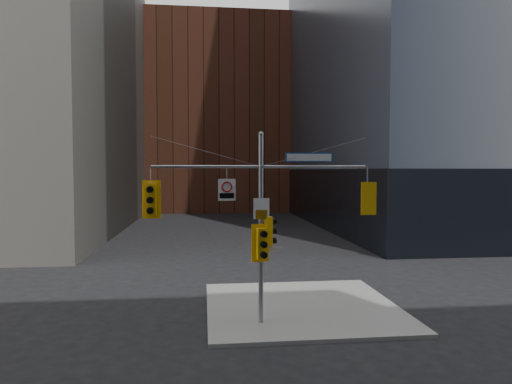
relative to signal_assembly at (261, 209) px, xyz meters
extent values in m
plane|color=black|center=(0.00, -1.99, -4.42)|extent=(160.00, 160.00, 0.00)
cube|color=gray|center=(2.00, 2.01, -4.34)|extent=(8.00, 8.00, 0.15)
cube|color=black|center=(28.00, 30.01, -1.42)|extent=(36.40, 36.40, 6.00)
cube|color=brown|center=(0.00, 56.01, 9.58)|extent=(26.00, 20.00, 28.00)
cylinder|color=gray|center=(0.00, 0.01, -0.82)|extent=(0.18, 0.18, 7.20)
sphere|color=gray|center=(0.00, 0.01, 2.78)|extent=(0.20, 0.20, 0.20)
cylinder|color=gray|center=(-2.00, 0.01, 1.58)|extent=(4.00, 0.11, 0.11)
cylinder|color=gray|center=(2.00, 0.01, 1.58)|extent=(4.00, 0.11, 0.11)
cylinder|color=gray|center=(0.00, -0.34, 1.58)|extent=(0.10, 0.70, 0.10)
cylinder|color=gray|center=(-2.00, 0.01, 2.13)|extent=(4.00, 0.02, 1.12)
cylinder|color=gray|center=(2.00, 0.01, 2.13)|extent=(4.00, 0.02, 1.12)
cube|color=#FDB70D|center=(-4.02, 0.01, 0.38)|extent=(0.37, 0.27, 1.14)
cube|color=#FDB70D|center=(-4.02, 0.20, 0.38)|extent=(0.67, 0.06, 1.41)
cylinder|color=black|center=(-4.02, -0.21, 0.76)|extent=(0.24, 0.18, 0.24)
cylinder|color=black|center=(-4.02, -0.12, 0.76)|extent=(0.21, 0.03, 0.21)
cylinder|color=black|center=(-4.02, -0.21, 0.38)|extent=(0.24, 0.18, 0.24)
cylinder|color=black|center=(-4.02, -0.12, 0.38)|extent=(0.21, 0.03, 0.21)
cylinder|color=black|center=(-4.02, -0.21, 0.00)|extent=(0.24, 0.18, 0.24)
cylinder|color=black|center=(-4.02, -0.12, 0.00)|extent=(0.21, 0.03, 0.21)
cube|color=#FDB70D|center=(4.09, 0.01, 0.38)|extent=(0.33, 0.24, 1.01)
cube|color=#FDB70D|center=(4.09, -0.17, 0.38)|extent=(0.60, 0.05, 1.25)
cylinder|color=black|center=(4.10, 0.20, 0.72)|extent=(0.21, 0.16, 0.21)
cylinder|color=black|center=(4.10, 0.12, 0.72)|extent=(0.18, 0.02, 0.18)
cylinder|color=black|center=(4.10, 0.20, 0.38)|extent=(0.21, 0.16, 0.21)
cylinder|color=black|center=(4.10, 0.12, 0.38)|extent=(0.18, 0.02, 0.18)
cylinder|color=black|center=(4.10, 0.20, 0.05)|extent=(0.21, 0.16, 0.21)
cylinder|color=#0CE559|center=(4.10, 0.12, 0.05)|extent=(0.18, 0.02, 0.18)
cube|color=#FDB70D|center=(0.28, 0.01, -0.82)|extent=(0.30, 0.39, 1.10)
cylinder|color=black|center=(0.49, 0.04, -0.46)|extent=(0.20, 0.25, 0.23)
cylinder|color=black|center=(0.40, 0.02, -0.46)|extent=(0.05, 0.20, 0.20)
cylinder|color=black|center=(0.49, 0.04, -0.82)|extent=(0.20, 0.25, 0.23)
cylinder|color=black|center=(0.40, 0.02, -0.82)|extent=(0.05, 0.20, 0.20)
cylinder|color=black|center=(0.49, 0.04, -1.19)|extent=(0.20, 0.25, 0.23)
cylinder|color=black|center=(0.40, 0.02, -1.19)|extent=(0.05, 0.20, 0.20)
cube|color=#FDB70D|center=(0.00, -0.27, -1.25)|extent=(0.42, 0.33, 1.14)
cube|color=#FDB70D|center=(-0.04, -0.08, -1.25)|extent=(0.67, 0.18, 1.42)
cylinder|color=black|center=(0.05, -0.49, -0.87)|extent=(0.27, 0.22, 0.24)
cylinder|color=black|center=(0.03, -0.40, -0.87)|extent=(0.21, 0.06, 0.21)
cylinder|color=black|center=(0.05, -0.49, -1.25)|extent=(0.27, 0.22, 0.24)
cylinder|color=black|center=(0.03, -0.40, -1.25)|extent=(0.21, 0.06, 0.21)
cylinder|color=black|center=(0.05, -0.49, -1.63)|extent=(0.27, 0.22, 0.24)
cylinder|color=black|center=(0.03, -0.40, -1.63)|extent=(0.21, 0.06, 0.21)
cube|color=#11459E|center=(1.82, 0.01, 1.93)|extent=(1.79, 0.13, 0.35)
cube|color=silver|center=(1.82, -0.02, 1.93)|extent=(1.68, 0.10, 0.27)
cube|color=silver|center=(-1.27, -0.01, 0.73)|extent=(0.65, 0.09, 0.81)
torus|color=#B20A0A|center=(-1.27, -0.03, 0.84)|extent=(0.40, 0.09, 0.40)
cube|color=black|center=(-1.27, -0.03, 0.52)|extent=(0.54, 0.06, 0.19)
cube|color=silver|center=(0.00, -0.11, 0.03)|extent=(0.60, 0.10, 0.78)
cube|color=#D88C00|center=(0.00, -0.13, -0.19)|extent=(0.43, 0.06, 0.35)
cube|color=silver|center=(0.45, 0.01, -1.51)|extent=(0.81, 0.07, 0.16)
cube|color=#145926|center=(0.00, 0.46, -1.61)|extent=(0.13, 0.81, 0.16)
camera|label=1|loc=(-2.11, -16.78, 1.43)|focal=32.00mm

